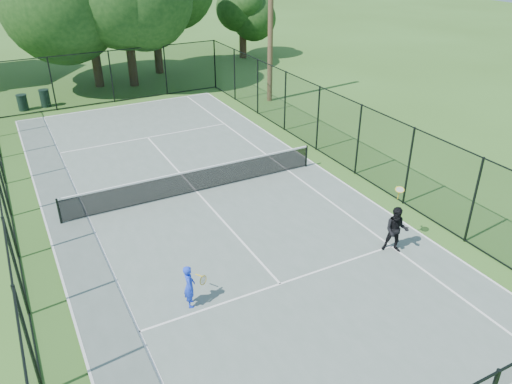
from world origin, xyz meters
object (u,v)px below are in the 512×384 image
trash_bin_right (45,98)px  player_black (396,230)px  tennis_net (196,180)px  trash_bin_left (22,102)px  player_blue (190,286)px  utility_pole (271,22)px

trash_bin_right → player_black: size_ratio=0.49×
tennis_net → trash_bin_left: (-4.90, 13.86, -0.12)m
tennis_net → trash_bin_left: 14.70m
tennis_net → player_blue: bearing=-113.1°
player_black → player_blue: bearing=174.9°
trash_bin_right → player_blue: (1.12, -20.00, 0.18)m
trash_bin_left → player_black: player_black is taller
player_blue → player_black: (6.58, -0.58, 0.14)m
utility_pole → player_black: (-4.24, -15.61, -3.63)m
player_black → trash_bin_left: bearing=113.5°
tennis_net → player_black: size_ratio=4.98×
trash_bin_left → player_blue: bearing=-83.3°
player_black → tennis_net: bearing=121.2°
trash_bin_left → player_black: bearing=-66.5°
utility_pole → trash_bin_left: bearing=159.7°
trash_bin_left → player_blue: 20.03m
tennis_net → utility_pole: size_ratio=1.15×
tennis_net → player_blue: size_ratio=8.04×
tennis_net → utility_pole: (8.24, 9.00, 3.88)m
tennis_net → utility_pole: bearing=47.5°
player_blue → tennis_net: bearing=66.9°
tennis_net → player_black: bearing=-58.8°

